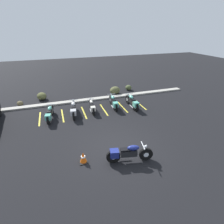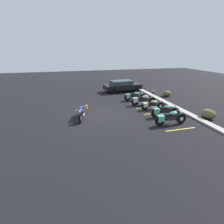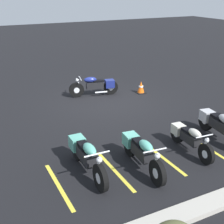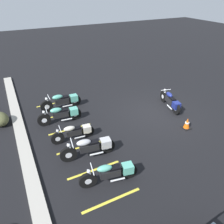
# 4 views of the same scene
# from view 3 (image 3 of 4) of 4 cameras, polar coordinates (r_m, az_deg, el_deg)

# --- Properties ---
(ground) EXTENTS (60.00, 60.00, 0.00)m
(ground) POSITION_cam_3_polar(r_m,az_deg,el_deg) (12.95, -0.76, 1.83)
(ground) COLOR black
(motorcycle_navy_featured) EXTENTS (2.14, 0.78, 0.85)m
(motorcycle_navy_featured) POSITION_cam_3_polar(r_m,az_deg,el_deg) (13.62, -2.90, 4.85)
(motorcycle_navy_featured) COLOR black
(motorcycle_navy_featured) RESTS_ON ground
(parked_bike_1) EXTENTS (0.71, 2.25, 0.89)m
(parked_bike_1) POSITION_cam_3_polar(r_m,az_deg,el_deg) (10.26, 18.96, -2.17)
(parked_bike_1) COLOR black
(parked_bike_1) RESTS_ON ground
(parked_bike_2) EXTENTS (0.55, 1.96, 0.77)m
(parked_bike_2) POSITION_cam_3_polar(r_m,az_deg,el_deg) (9.28, 13.91, -4.60)
(parked_bike_2) COLOR black
(parked_bike_2) RESTS_ON ground
(parked_bike_3) EXTENTS (0.62, 2.21, 0.87)m
(parked_bike_3) POSITION_cam_3_polar(r_m,az_deg,el_deg) (8.25, 5.28, -7.14)
(parked_bike_3) COLOR black
(parked_bike_3) RESTS_ON ground
(parked_bike_4) EXTENTS (0.64, 2.27, 0.89)m
(parked_bike_4) POSITION_cam_3_polar(r_m,az_deg,el_deg) (8.05, -4.80, -7.82)
(parked_bike_4) COLOR black
(parked_bike_4) RESTS_ON ground
(traffic_cone) EXTENTS (0.40, 0.40, 0.55)m
(traffic_cone) POSITION_cam_3_polar(r_m,az_deg,el_deg) (14.06, 5.32, 4.50)
(traffic_cone) COLOR black
(traffic_cone) RESTS_ON ground
(stall_line_2) EXTENTS (0.10, 2.10, 0.00)m
(stall_line_2) POSITION_cam_3_polar(r_m,az_deg,el_deg) (9.85, 16.44, -5.93)
(stall_line_2) COLOR gold
(stall_line_2) RESTS_ON ground
(stall_line_3) EXTENTS (0.10, 2.10, 0.00)m
(stall_line_3) POSITION_cam_3_polar(r_m,az_deg,el_deg) (8.97, 9.21, -8.16)
(stall_line_3) COLOR gold
(stall_line_3) RESTS_ON ground
(stall_line_4) EXTENTS (0.10, 2.10, 0.00)m
(stall_line_4) POSITION_cam_3_polar(r_m,az_deg,el_deg) (8.27, 0.49, -10.65)
(stall_line_4) COLOR gold
(stall_line_4) RESTS_ON ground
(stall_line_5) EXTENTS (0.10, 2.10, 0.00)m
(stall_line_5) POSITION_cam_3_polar(r_m,az_deg,el_deg) (7.82, -9.70, -13.20)
(stall_line_5) COLOR gold
(stall_line_5) RESTS_ON ground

